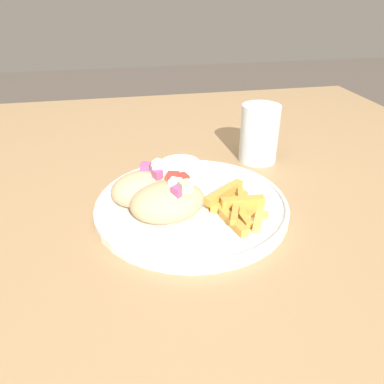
# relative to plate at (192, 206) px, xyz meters

# --- Properties ---
(table) EXTENTS (1.33, 1.33, 0.77)m
(table) POSITION_rel_plate_xyz_m (-0.03, 0.00, -0.08)
(table) COLOR #9E7A51
(table) RESTS_ON ground_plane
(plate) EXTENTS (0.30, 0.30, 0.02)m
(plate) POSITION_rel_plate_xyz_m (0.00, 0.00, 0.00)
(plate) COLOR white
(plate) RESTS_ON table
(pita_sandwich_near) EXTENTS (0.12, 0.10, 0.06)m
(pita_sandwich_near) POSITION_rel_plate_xyz_m (-0.04, -0.03, 0.03)
(pita_sandwich_near) COLOR tan
(pita_sandwich_near) RESTS_ON plate
(pita_sandwich_far) EXTENTS (0.12, 0.10, 0.06)m
(pita_sandwich_far) POSITION_rel_plate_xyz_m (-0.07, 0.02, 0.03)
(pita_sandwich_far) COLOR tan
(pita_sandwich_far) RESTS_ON plate
(fries_pile) EXTENTS (0.09, 0.12, 0.02)m
(fries_pile) POSITION_rel_plate_xyz_m (0.06, -0.04, 0.01)
(fries_pile) COLOR gold
(fries_pile) RESTS_ON plate
(sauce_ramekin) EXTENTS (0.07, 0.07, 0.03)m
(sauce_ramekin) POSITION_rel_plate_xyz_m (-0.00, 0.08, 0.02)
(sauce_ramekin) COLOR white
(sauce_ramekin) RESTS_ON plate
(water_glass) EXTENTS (0.07, 0.07, 0.11)m
(water_glass) POSITION_rel_plate_xyz_m (0.16, 0.16, 0.04)
(water_glass) COLOR silver
(water_glass) RESTS_ON table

